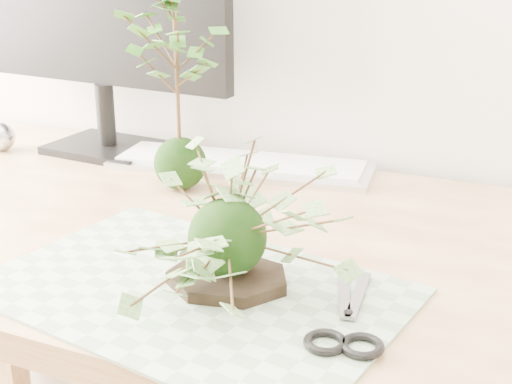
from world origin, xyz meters
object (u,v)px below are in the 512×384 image
at_px(desk, 220,282).
at_px(maple_kokedama, 175,34).
at_px(ivy_kokedama, 227,202).
at_px(monitor, 101,6).
at_px(keyboard, 240,164).

bearing_deg(desk, maple_kokedama, 137.01).
xyz_separation_m(ivy_kokedama, monitor, (-0.46, 0.42, 0.16)).
distance_m(desk, maple_kokedama, 0.39).
relative_size(maple_kokedama, keyboard, 0.74).
relative_size(ivy_kokedama, keyboard, 0.57).
distance_m(desk, monitor, 0.58).
height_order(desk, keyboard, keyboard).
xyz_separation_m(desk, maple_kokedama, (-0.13, 0.12, 0.34)).
relative_size(keyboard, monitor, 0.90).
height_order(ivy_kokedama, monitor, monitor).
distance_m(desk, keyboard, 0.29).
bearing_deg(maple_kokedama, monitor, 149.99).
relative_size(desk, monitor, 2.96).
bearing_deg(keyboard, maple_kokedama, -116.85).
xyz_separation_m(desk, ivy_kokedama, (0.09, -0.16, 0.20)).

